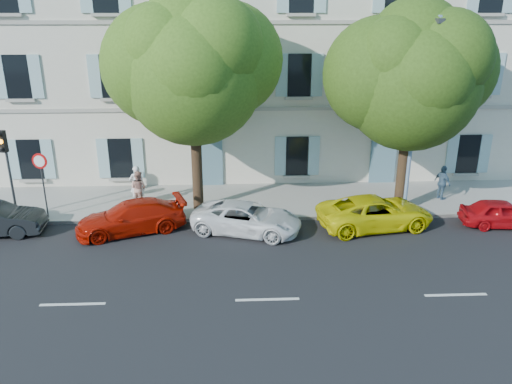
{
  "coord_description": "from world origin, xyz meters",
  "views": [
    {
      "loc": [
        -0.96,
        -17.45,
        8.48
      ],
      "look_at": [
        -0.08,
        2.0,
        1.4
      ],
      "focal_mm": 35.0,
      "sensor_mm": 36.0,
      "label": 1
    }
  ],
  "objects_px": {
    "car_white_coupe": "(247,218)",
    "car_red_coupe": "(131,217)",
    "car_yellow_supercar": "(375,212)",
    "traffic_light": "(5,156)",
    "street_lamp": "(417,107)",
    "tree_left": "(193,74)",
    "tree_right": "(411,84)",
    "pedestrian_c": "(442,183)",
    "pedestrian_b": "(139,188)",
    "car_red_hatchback": "(502,213)",
    "pedestrian_a": "(137,185)",
    "road_sign": "(41,172)"
  },
  "relations": [
    {
      "from": "car_white_coupe",
      "to": "tree_left",
      "type": "distance_m",
      "value": 6.3
    },
    {
      "from": "car_red_coupe",
      "to": "car_white_coupe",
      "type": "xyz_separation_m",
      "value": [
        4.69,
        -0.26,
        -0.02
      ]
    },
    {
      "from": "tree_left",
      "to": "traffic_light",
      "type": "height_order",
      "value": "tree_left"
    },
    {
      "from": "car_red_coupe",
      "to": "pedestrian_b",
      "type": "bearing_deg",
      "value": 163.72
    },
    {
      "from": "car_yellow_supercar",
      "to": "traffic_light",
      "type": "distance_m",
      "value": 15.37
    },
    {
      "from": "road_sign",
      "to": "traffic_light",
      "type": "bearing_deg",
      "value": -179.17
    },
    {
      "from": "traffic_light",
      "to": "pedestrian_b",
      "type": "bearing_deg",
      "value": 14.85
    },
    {
      "from": "car_red_hatchback",
      "to": "pedestrian_b",
      "type": "bearing_deg",
      "value": 85.02
    },
    {
      "from": "car_yellow_supercar",
      "to": "tree_right",
      "type": "xyz_separation_m",
      "value": [
        1.54,
        1.65,
        5.01
      ]
    },
    {
      "from": "tree_left",
      "to": "pedestrian_c",
      "type": "distance_m",
      "value": 12.41
    },
    {
      "from": "pedestrian_b",
      "to": "car_red_coupe",
      "type": "bearing_deg",
      "value": 119.39
    },
    {
      "from": "car_white_coupe",
      "to": "pedestrian_c",
      "type": "height_order",
      "value": "pedestrian_c"
    },
    {
      "from": "traffic_light",
      "to": "car_yellow_supercar",
      "type": "bearing_deg",
      "value": -4.9
    },
    {
      "from": "traffic_light",
      "to": "pedestrian_a",
      "type": "height_order",
      "value": "traffic_light"
    },
    {
      "from": "street_lamp",
      "to": "pedestrian_a",
      "type": "height_order",
      "value": "street_lamp"
    },
    {
      "from": "street_lamp",
      "to": "tree_left",
      "type": "bearing_deg",
      "value": 174.35
    },
    {
      "from": "street_lamp",
      "to": "car_red_hatchback",
      "type": "bearing_deg",
      "value": -20.81
    },
    {
      "from": "tree_right",
      "to": "pedestrian_c",
      "type": "height_order",
      "value": "tree_right"
    },
    {
      "from": "tree_right",
      "to": "street_lamp",
      "type": "relative_size",
      "value": 1.05
    },
    {
      "from": "car_red_coupe",
      "to": "tree_right",
      "type": "xyz_separation_m",
      "value": [
        11.54,
        1.65,
        5.04
      ]
    },
    {
      "from": "car_yellow_supercar",
      "to": "car_red_hatchback",
      "type": "relative_size",
      "value": 1.42
    },
    {
      "from": "tree_left",
      "to": "tree_right",
      "type": "bearing_deg",
      "value": -3.08
    },
    {
      "from": "car_white_coupe",
      "to": "tree_right",
      "type": "relative_size",
      "value": 0.51
    },
    {
      "from": "pedestrian_a",
      "to": "tree_left",
      "type": "bearing_deg",
      "value": 148.71
    },
    {
      "from": "street_lamp",
      "to": "pedestrian_b",
      "type": "bearing_deg",
      "value": 173.26
    },
    {
      "from": "pedestrian_b",
      "to": "car_red_hatchback",
      "type": "bearing_deg",
      "value": -163.59
    },
    {
      "from": "pedestrian_b",
      "to": "pedestrian_c",
      "type": "height_order",
      "value": "pedestrian_c"
    },
    {
      "from": "tree_left",
      "to": "tree_right",
      "type": "height_order",
      "value": "tree_left"
    },
    {
      "from": "pedestrian_c",
      "to": "traffic_light",
      "type": "bearing_deg",
      "value": 71.91
    },
    {
      "from": "car_white_coupe",
      "to": "pedestrian_b",
      "type": "bearing_deg",
      "value": 76.02
    },
    {
      "from": "pedestrian_a",
      "to": "road_sign",
      "type": "bearing_deg",
      "value": 7.08
    },
    {
      "from": "car_white_coupe",
      "to": "street_lamp",
      "type": "distance_m",
      "value": 8.31
    },
    {
      "from": "pedestrian_a",
      "to": "car_yellow_supercar",
      "type": "bearing_deg",
      "value": 147.83
    },
    {
      "from": "tree_right",
      "to": "pedestrian_c",
      "type": "relative_size",
      "value": 5.31
    },
    {
      "from": "car_red_coupe",
      "to": "street_lamp",
      "type": "height_order",
      "value": "street_lamp"
    },
    {
      "from": "car_white_coupe",
      "to": "car_yellow_supercar",
      "type": "xyz_separation_m",
      "value": [
        5.31,
        0.25,
        0.05
      ]
    },
    {
      "from": "tree_right",
      "to": "traffic_light",
      "type": "xyz_separation_m",
      "value": [
        -16.68,
        -0.35,
        -2.76
      ]
    },
    {
      "from": "car_white_coupe",
      "to": "car_red_hatchback",
      "type": "relative_size",
      "value": 1.31
    },
    {
      "from": "car_yellow_supercar",
      "to": "traffic_light",
      "type": "bearing_deg",
      "value": 75.34
    },
    {
      "from": "street_lamp",
      "to": "pedestrian_c",
      "type": "distance_m",
      "value": 4.65
    },
    {
      "from": "tree_right",
      "to": "road_sign",
      "type": "distance_m",
      "value": 15.74
    },
    {
      "from": "car_red_coupe",
      "to": "car_yellow_supercar",
      "type": "height_order",
      "value": "car_yellow_supercar"
    },
    {
      "from": "tree_left",
      "to": "pedestrian_c",
      "type": "relative_size",
      "value": 5.65
    },
    {
      "from": "street_lamp",
      "to": "pedestrian_a",
      "type": "bearing_deg",
      "value": 172.15
    },
    {
      "from": "car_red_coupe",
      "to": "pedestrian_c",
      "type": "distance_m",
      "value": 14.15
    },
    {
      "from": "road_sign",
      "to": "pedestrian_b",
      "type": "distance_m",
      "value": 4.1
    },
    {
      "from": "car_red_hatchback",
      "to": "street_lamp",
      "type": "xyz_separation_m",
      "value": [
        -3.61,
        1.37,
        4.22
      ]
    },
    {
      "from": "car_red_hatchback",
      "to": "tree_left",
      "type": "relative_size",
      "value": 0.37
    },
    {
      "from": "car_white_coupe",
      "to": "car_red_coupe",
      "type": "bearing_deg",
      "value": 103.77
    },
    {
      "from": "tree_left",
      "to": "pedestrian_b",
      "type": "bearing_deg",
      "value": 169.61
    }
  ]
}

